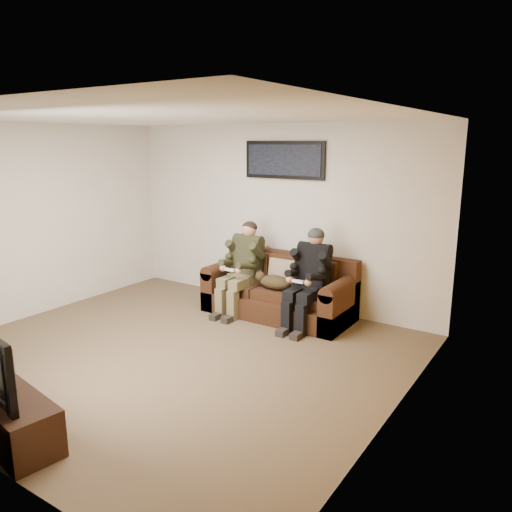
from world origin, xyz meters
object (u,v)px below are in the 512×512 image
Objects in this scene: framed_poster at (284,160)px; tv_stand at (7,414)px; television at (0,359)px; person_left at (243,263)px; person_right at (309,273)px; cat at (274,282)px; sofa at (281,292)px.

framed_poster is 4.58m from tv_stand.
person_left is at bearing 102.17° from television.
person_right is 0.56m from cat.
sofa reaches higher than tv_stand.
framed_poster is at bearing 97.38° from tv_stand.
person_right is 1.93× the size of cat.
person_left is 3.61m from television.
television is (0.17, -3.60, -0.03)m from person_left.
person_left is 3.64m from tv_stand.
sofa is 0.67m from person_right.
person_right reaches higher than cat.
framed_poster is 4.41m from television.
cat is at bearing -0.42° from person_left.
cat is 0.53× the size of tv_stand.
sofa is at bearing 94.14° from tv_stand.
person_right is at bearing -37.92° from framed_poster.
person_right is 1.67m from framed_poster.
person_left reaches higher than sofa.
cat is at bearing 94.00° from television.
person_left reaches higher than television.
sofa is at bearing -63.05° from framed_poster.
tv_stand is at bearing -95.31° from sofa.
sofa is at bearing 162.07° from person_right.
person_right is at bearing 85.85° from tv_stand.
framed_poster is at bearing 108.83° from cat.
framed_poster reaches higher than person_left.
person_right is at bearing 0.02° from person_left.
person_left is 1.29× the size of television.
person_right reaches higher than person_left.
television is (0.00, -0.00, 0.48)m from tv_stand.
person_right is at bearing -17.93° from sofa.
sofa is 2.07× the size of television.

